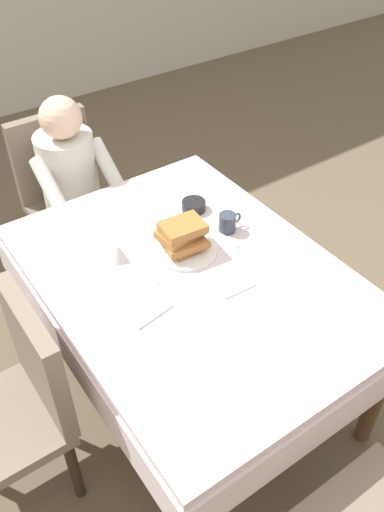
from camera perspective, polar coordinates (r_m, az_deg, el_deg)
The scene contains 14 objects.
ground_plane at distance 2.73m, azimuth -0.01°, elevation -13.35°, with size 14.00×14.00×0.00m, color brown.
dining_table_main at distance 2.23m, azimuth -0.01°, elevation -3.56°, with size 1.12×1.52×0.74m.
chair_diner at distance 3.11m, azimuth -13.40°, elevation 6.97°, with size 0.44×0.45×0.93m.
diner_person at distance 2.91m, azimuth -12.54°, elevation 7.86°, with size 0.40×0.43×1.12m.
chair_left_side at distance 2.14m, azimuth -17.77°, elevation -14.07°, with size 0.45×0.44×0.93m.
plate_breakfast at distance 2.27m, azimuth -0.79°, elevation 0.79°, with size 0.28×0.28×0.02m, color white.
breakfast_stack at distance 2.22m, azimuth -0.95°, elevation 2.14°, with size 0.20×0.17×0.13m.
cup_coffee at distance 2.36m, azimuth 3.81°, elevation 3.55°, with size 0.11×0.08×0.08m.
bowl_butter at distance 2.50m, azimuth 0.18°, elevation 5.36°, with size 0.11×0.11×0.04m, color black.
syrup_pitcher at distance 2.23m, azimuth -7.83°, elevation 0.34°, with size 0.08×0.08×0.07m.
fork_left_of_plate at distance 2.19m, azimuth -4.60°, elevation -1.43°, with size 0.18×0.01×0.01m, color silver.
knife_right_of_plate at distance 2.35m, azimuth 3.32°, elevation 2.14°, with size 0.20×0.01×0.01m, color silver.
spoon_near_edge at distance 2.10m, azimuth 5.17°, elevation -3.66°, with size 0.15×0.01×0.01m, color silver.
napkin_folded at distance 2.03m, azimuth -4.96°, elevation -5.61°, with size 0.17×0.12×0.01m, color white.
Camera 1 is at (-0.91, -1.30, 2.22)m, focal length 37.82 mm.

